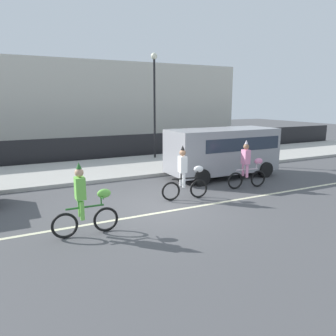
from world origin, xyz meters
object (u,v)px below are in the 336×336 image
(parade_cyclist_pink, at_px, (248,167))
(parade_cyclist_lime, at_px, (85,204))
(parked_van_grey, at_px, (224,149))
(street_lamp_post, at_px, (154,90))
(parade_cyclist_zebra, at_px, (185,176))

(parade_cyclist_pink, bearing_deg, parade_cyclist_lime, -165.15)
(parade_cyclist_pink, relative_size, parked_van_grey, 0.38)
(parade_cyclist_lime, relative_size, street_lamp_post, 0.33)
(parked_van_grey, distance_m, street_lamp_post, 6.04)
(parked_van_grey, bearing_deg, parade_cyclist_lime, -151.46)
(parade_cyclist_lime, distance_m, parade_cyclist_zebra, 4.14)
(parade_cyclist_pink, distance_m, street_lamp_post, 8.06)
(parade_cyclist_pink, bearing_deg, parked_van_grey, 80.70)
(parade_cyclist_lime, xyz_separation_m, street_lamp_post, (6.14, 9.19, 3.15))
(parade_cyclist_lime, relative_size, parade_cyclist_zebra, 1.00)
(parade_cyclist_pink, height_order, parked_van_grey, parked_van_grey)
(parade_cyclist_lime, bearing_deg, street_lamp_post, 56.27)
(parade_cyclist_pink, xyz_separation_m, street_lamp_post, (-0.65, 7.39, 3.15))
(parade_cyclist_lime, distance_m, parked_van_grey, 8.13)
(parade_cyclist_pink, bearing_deg, street_lamp_post, 95.06)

